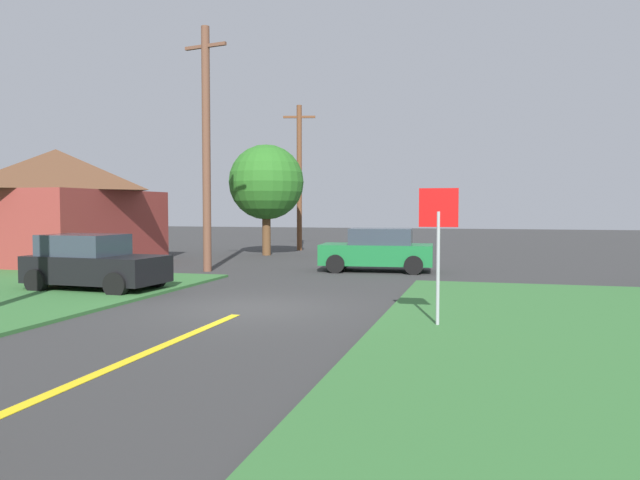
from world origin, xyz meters
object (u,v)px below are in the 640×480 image
barn (57,206)px  oak_tree_left (266,183)px  parked_car_near_building (93,263)px  utility_pole_far (299,176)px  stop_sign (438,230)px  utility_pole_mid (206,147)px  car_approaching_junction (378,250)px

barn → oak_tree_left: bearing=42.0°
parked_car_near_building → oak_tree_left: bearing=93.0°
barn → utility_pole_far: bearing=53.4°
stop_sign → utility_pole_mid: 13.11m
stop_sign → oak_tree_left: size_ratio=0.50×
utility_pole_mid → barn: bearing=168.5°
utility_pole_mid → stop_sign: bearing=-44.3°
stop_sign → barn: barn is taller
stop_sign → utility_pole_mid: bearing=-44.7°
oak_tree_left → car_approaching_junction: bearing=-43.5°
utility_pole_far → barn: (-7.75, -10.45, -1.73)m
parked_car_near_building → car_approaching_junction: bearing=51.2°
parked_car_near_building → utility_pole_mid: (0.75, 5.90, 3.84)m
oak_tree_left → barn: 9.79m
parked_car_near_building → barn: (-7.07, 7.49, 1.65)m
parked_car_near_building → utility_pole_mid: size_ratio=0.44×
utility_pole_mid → barn: 8.27m
oak_tree_left → barn: size_ratio=0.74×
parked_car_near_building → oak_tree_left: oak_tree_left is taller
utility_pole_mid → barn: size_ratio=1.20×
stop_sign → utility_pole_far: (-9.24, 21.00, 2.24)m
utility_pole_mid → utility_pole_far: bearing=90.3°
stop_sign → barn: (-16.99, 10.55, 0.51)m
stop_sign → utility_pole_mid: (-9.18, 8.96, 2.70)m
stop_sign → oak_tree_left: bearing=-60.6°
stop_sign → car_approaching_junction: bearing=-74.7°
stop_sign → utility_pole_mid: utility_pole_mid is taller
stop_sign → barn: bearing=-32.3°
car_approaching_junction → parked_car_near_building: (-6.92, -7.58, -0.00)m
utility_pole_far → oak_tree_left: size_ratio=1.46×
car_approaching_junction → barn: (-13.99, -0.09, 1.65)m
parked_car_near_building → oak_tree_left: size_ratio=0.72×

